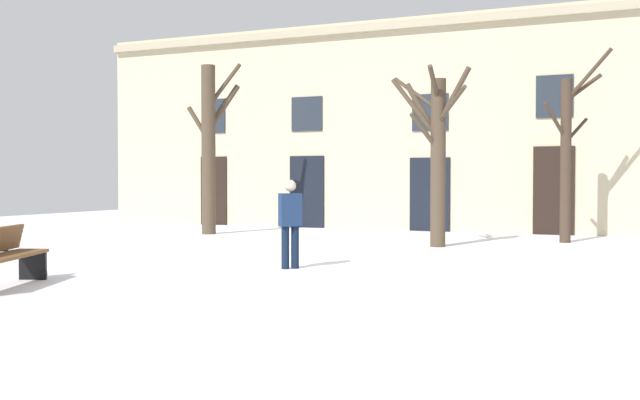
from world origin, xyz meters
TOP-DOWN VIEW (x-y plane):
  - ground_plane at (0.00, 0.00)m, footprint 37.04×37.04m
  - building_facade at (0.01, 9.93)m, footprint 23.15×0.60m
  - tree_center at (1.70, 4.76)m, footprint 2.16×1.59m
  - tree_left_of_center at (-5.32, 6.05)m, footprint 1.36×1.14m
  - tree_foreground at (4.35, 7.18)m, footprint 1.55×1.60m
  - bench_by_litter_bin at (-2.26, -4.32)m, footprint 1.17×1.93m
  - person_crossing_plaza at (0.53, -0.50)m, footprint 0.43×0.42m

SIDE VIEW (x-z plane):
  - ground_plane at x=0.00m, z-range 0.00..0.00m
  - bench_by_litter_bin at x=-2.26m, z-range 0.02..0.91m
  - person_crossing_plaza at x=0.53m, z-range 0.08..1.65m
  - tree_center at x=1.70m, z-range 0.15..4.30m
  - tree_foreground at x=4.35m, z-range -0.15..4.61m
  - tree_left_of_center at x=-5.32m, z-range 0.08..5.01m
  - building_facade at x=0.01m, z-range 0.04..6.53m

